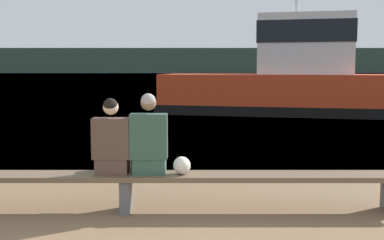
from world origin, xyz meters
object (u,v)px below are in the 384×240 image
(bench_main, at_px, (124,181))
(tugboat_red, at_px, (292,83))
(person_left, at_px, (110,144))
(person_right, at_px, (147,141))
(shopping_bag, at_px, (180,165))

(bench_main, distance_m, tugboat_red, 13.70)
(person_left, bearing_deg, person_right, -0.30)
(bench_main, xyz_separation_m, tugboat_red, (4.81, 12.80, 0.81))
(tugboat_red, bearing_deg, bench_main, 172.54)
(bench_main, distance_m, person_left, 0.49)
(person_right, height_order, tugboat_red, tugboat_red)
(tugboat_red, bearing_deg, person_left, 171.85)
(bench_main, relative_size, person_left, 7.63)
(bench_main, relative_size, shopping_bag, 31.08)
(bench_main, distance_m, person_right, 0.58)
(person_right, height_order, shopping_bag, person_right)
(bench_main, xyz_separation_m, shopping_bag, (0.70, -0.02, 0.20))
(shopping_bag, bearing_deg, person_right, 174.87)
(shopping_bag, bearing_deg, tugboat_red, 72.23)
(person_left, bearing_deg, shopping_bag, -2.57)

